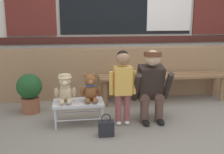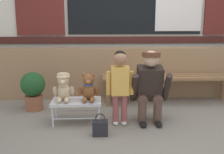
{
  "view_description": "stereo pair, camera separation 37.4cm",
  "coord_description": "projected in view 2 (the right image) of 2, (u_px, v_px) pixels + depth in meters",
  "views": [
    {
      "loc": [
        -1.02,
        -3.09,
        1.37
      ],
      "look_at": [
        -0.48,
        0.52,
        0.55
      ],
      "focal_mm": 43.56,
      "sensor_mm": 36.0,
      "label": 1
    },
    {
      "loc": [
        -0.65,
        -3.12,
        1.37
      ],
      "look_at": [
        -0.48,
        0.52,
        0.55
      ],
      "focal_mm": 43.56,
      "sensor_mm": 36.0,
      "label": 2
    }
  ],
  "objects": [
    {
      "name": "adult_crouching",
      "position": [
        150.0,
        86.0,
        3.52
      ],
      "size": [
        0.5,
        0.49,
        0.95
      ],
      "color": "brown",
      "rests_on": "ground"
    },
    {
      "name": "teddy_bear_plain",
      "position": [
        89.0,
        88.0,
        3.5
      ],
      "size": [
        0.28,
        0.26,
        0.36
      ],
      "color": "brown",
      "rests_on": "small_display_bench"
    },
    {
      "name": "child_standing",
      "position": [
        120.0,
        80.0,
        3.39
      ],
      "size": [
        0.35,
        0.18,
        0.96
      ],
      "color": "#994C4C",
      "rests_on": "ground"
    },
    {
      "name": "wooden_bench_long",
      "position": [
        168.0,
        80.0,
        4.34
      ],
      "size": [
        2.1,
        0.4,
        0.44
      ],
      "color": "#8E6642",
      "rests_on": "ground"
    },
    {
      "name": "ground_plane",
      "position": [
        152.0,
        129.0,
        3.37
      ],
      "size": [
        60.0,
        60.0,
        0.0
      ],
      "primitive_type": "plane",
      "color": "gray"
    },
    {
      "name": "teddy_bear_with_hat",
      "position": [
        64.0,
        88.0,
        3.49
      ],
      "size": [
        0.28,
        0.27,
        0.36
      ],
      "color": "#CCB289",
      "rests_on": "small_display_bench"
    },
    {
      "name": "brick_low_wall",
      "position": [
        137.0,
        72.0,
        4.67
      ],
      "size": [
        7.35,
        0.25,
        0.85
      ],
      "primitive_type": "cube",
      "color": "#997551",
      "rests_on": "ground"
    },
    {
      "name": "potted_plant",
      "position": [
        33.0,
        89.0,
        4.01
      ],
      "size": [
        0.36,
        0.36,
        0.57
      ],
      "color": "brown",
      "rests_on": "ground"
    },
    {
      "name": "handbag_on_ground",
      "position": [
        100.0,
        128.0,
        3.17
      ],
      "size": [
        0.18,
        0.11,
        0.27
      ],
      "color": "#232328",
      "rests_on": "ground"
    },
    {
      "name": "small_display_bench",
      "position": [
        77.0,
        103.0,
        3.54
      ],
      "size": [
        0.64,
        0.36,
        0.3
      ],
      "color": "silver",
      "rests_on": "ground"
    }
  ]
}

